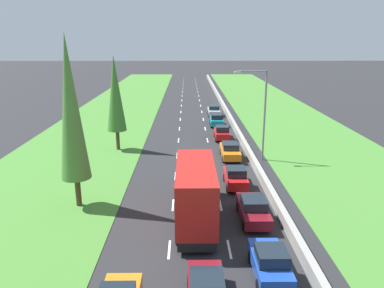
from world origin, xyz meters
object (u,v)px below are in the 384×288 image
at_px(blue_hatchback_right_lane, 270,263).
at_px(poplar_tree_second, 71,109).
at_px(red_hatchback_right_lane, 236,177).
at_px(maroon_sedan_right_lane, 253,209).
at_px(poplar_tree_third, 115,94).
at_px(red_box_truck_centre_lane, 195,190).
at_px(orange_sedan_right_lane, 230,150).
at_px(teal_hatchback_right_lane, 216,120).
at_px(silver_sedan_right_lane, 214,111).
at_px(street_light_mast, 261,109).
at_px(red_hatchback_right_lane_sixth, 222,133).

height_order(blue_hatchback_right_lane, poplar_tree_second, poplar_tree_second).
bearing_deg(red_hatchback_right_lane, maroon_sedan_right_lane, -85.62).
bearing_deg(blue_hatchback_right_lane, poplar_tree_third, 117.30).
bearing_deg(poplar_tree_second, red_box_truck_centre_lane, -15.50).
bearing_deg(orange_sedan_right_lane, maroon_sedan_right_lane, -89.79).
relative_size(teal_hatchback_right_lane, poplar_tree_second, 0.32).
relative_size(orange_sedan_right_lane, red_box_truck_centre_lane, 0.48).
relative_size(silver_sedan_right_lane, street_light_mast, 0.50).
height_order(blue_hatchback_right_lane, red_hatchback_right_lane, same).
distance_m(blue_hatchback_right_lane, poplar_tree_third, 26.35).
relative_size(red_hatchback_right_lane, street_light_mast, 0.43).
bearing_deg(red_hatchback_right_lane, red_hatchback_right_lane_sixth, 89.14).
height_order(maroon_sedan_right_lane, silver_sedan_right_lane, same).
distance_m(orange_sedan_right_lane, poplar_tree_third, 13.51).
bearing_deg(red_hatchback_right_lane_sixth, orange_sedan_right_lane, -88.60).
bearing_deg(teal_hatchback_right_lane, orange_sedan_right_lane, -88.82).
relative_size(teal_hatchback_right_lane, silver_sedan_right_lane, 0.87).
relative_size(blue_hatchback_right_lane, teal_hatchback_right_lane, 1.00).
relative_size(blue_hatchback_right_lane, orange_sedan_right_lane, 0.87).
bearing_deg(orange_sedan_right_lane, red_hatchback_right_lane, -93.01).
relative_size(silver_sedan_right_lane, poplar_tree_third, 0.44).
height_order(red_hatchback_right_lane, red_hatchback_right_lane_sixth, same).
height_order(teal_hatchback_right_lane, poplar_tree_second, poplar_tree_second).
xyz_separation_m(red_box_truck_centre_lane, poplar_tree_third, (-8.15, 16.64, 3.98)).
distance_m(blue_hatchback_right_lane, red_hatchback_right_lane, 12.14).
xyz_separation_m(orange_sedan_right_lane, poplar_tree_third, (-12.00, 3.17, 5.35)).
relative_size(teal_hatchback_right_lane, poplar_tree_third, 0.38).
xyz_separation_m(poplar_tree_second, street_light_mast, (15.19, 10.49, -1.97)).
distance_m(maroon_sedan_right_lane, poplar_tree_second, 14.14).
height_order(teal_hatchback_right_lane, poplar_tree_third, poplar_tree_third).
bearing_deg(red_box_truck_centre_lane, red_hatchback_right_lane_sixth, 79.97).
distance_m(red_hatchback_right_lane, poplar_tree_second, 13.96).
bearing_deg(red_box_truck_centre_lane, orange_sedan_right_lane, 74.05).
bearing_deg(red_hatchback_right_lane_sixth, blue_hatchback_right_lane, -89.97).
relative_size(maroon_sedan_right_lane, red_hatchback_right_lane_sixth, 1.15).
bearing_deg(red_hatchback_right_lane, orange_sedan_right_lane, 86.99).
height_order(silver_sedan_right_lane, street_light_mast, street_light_mast).
xyz_separation_m(blue_hatchback_right_lane, teal_hatchback_right_lane, (-0.14, 34.22, 0.00)).
height_order(orange_sedan_right_lane, red_hatchback_right_lane_sixth, red_hatchback_right_lane_sixth).
bearing_deg(maroon_sedan_right_lane, silver_sedan_right_lane, 90.34).
bearing_deg(red_hatchback_right_lane, poplar_tree_second, -163.72).
xyz_separation_m(red_box_truck_centre_lane, red_hatchback_right_lane_sixth, (3.67, 20.76, -1.35)).
xyz_separation_m(red_hatchback_right_lane, poplar_tree_third, (-11.60, 10.80, 5.32)).
relative_size(red_hatchback_right_lane, orange_sedan_right_lane, 0.87).
distance_m(silver_sedan_right_lane, street_light_mast, 23.04).
relative_size(silver_sedan_right_lane, poplar_tree_second, 0.37).
relative_size(red_hatchback_right_lane, red_hatchback_right_lane_sixth, 1.00).
height_order(red_box_truck_centre_lane, street_light_mast, street_light_mast).
bearing_deg(red_box_truck_centre_lane, street_light_mast, 62.41).
relative_size(maroon_sedan_right_lane, red_box_truck_centre_lane, 0.48).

